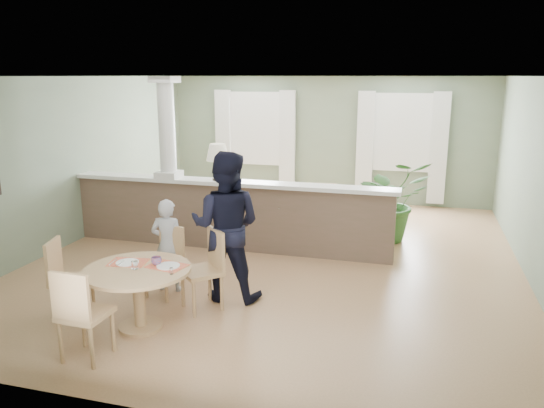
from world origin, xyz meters
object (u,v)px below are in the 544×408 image
(chair_far_man, at_px, (207,265))
(man_person, at_px, (226,226))
(chair_side, at_px, (65,275))
(dining_table, at_px, (139,281))
(child_person, at_px, (168,245))
(sofa, at_px, (277,208))
(chair_far_boy, at_px, (167,258))
(chair_near, at_px, (80,311))
(houseplant, at_px, (390,200))

(chair_far_man, height_order, man_person, man_person)
(chair_side, xyz_separation_m, man_person, (1.59, 1.00, 0.42))
(chair_side, bearing_deg, dining_table, -107.79)
(chair_side, xyz_separation_m, child_person, (0.79, 1.02, 0.10))
(sofa, relative_size, dining_table, 2.37)
(chair_far_boy, xyz_separation_m, chair_near, (-0.05, -1.73, 0.04))
(houseplant, distance_m, chair_far_boy, 4.01)
(houseplant, bearing_deg, man_person, -120.90)
(chair_near, distance_m, child_person, 1.84)
(sofa, height_order, houseplant, houseplant)
(chair_far_man, height_order, child_person, child_person)
(dining_table, relative_size, chair_far_man, 1.20)
(dining_table, bearing_deg, child_person, 99.50)
(sofa, bearing_deg, man_person, -93.53)
(sofa, distance_m, houseplant, 1.99)
(chair_near, bearing_deg, dining_table, -101.75)
(dining_table, bearing_deg, man_person, 59.16)
(chair_far_man, height_order, chair_side, chair_far_man)
(chair_far_boy, height_order, chair_side, chair_side)
(sofa, distance_m, child_person, 3.12)
(houseplant, distance_m, chair_near, 5.47)
(chair_near, bearing_deg, chair_side, -44.97)
(dining_table, bearing_deg, chair_far_boy, 98.37)
(dining_table, bearing_deg, sofa, 83.90)
(dining_table, bearing_deg, chair_near, -103.55)
(chair_far_man, relative_size, man_person, 0.52)
(houseplant, relative_size, dining_table, 1.20)
(chair_far_boy, height_order, chair_near, chair_near)
(child_person, bearing_deg, man_person, 174.07)
(chair_side, height_order, child_person, child_person)
(chair_far_man, bearing_deg, houseplant, 104.41)
(houseplant, distance_m, man_person, 3.49)
(dining_table, height_order, chair_side, chair_side)
(chair_far_boy, distance_m, chair_near, 1.73)
(sofa, distance_m, chair_far_man, 3.41)
(chair_side, bearing_deg, child_person, -52.98)
(chair_side, bearing_deg, sofa, -34.30)
(houseplant, height_order, man_person, man_person)
(dining_table, xyz_separation_m, chair_side, (-0.96, 0.04, -0.05))
(child_person, bearing_deg, chair_far_man, 147.59)
(sofa, xyz_separation_m, houseplant, (1.97, -0.08, 0.29))
(houseplant, bearing_deg, child_person, -131.07)
(sofa, bearing_deg, dining_table, -103.04)
(sofa, distance_m, chair_side, 4.30)
(houseplant, relative_size, chair_near, 1.45)
(man_person, bearing_deg, chair_side, 27.87)
(houseplant, xyz_separation_m, child_person, (-2.59, -2.97, -0.08))
(houseplant, bearing_deg, dining_table, -120.89)
(child_person, xyz_separation_m, man_person, (0.80, -0.02, 0.32))
(sofa, xyz_separation_m, man_person, (0.18, -3.06, 0.53))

